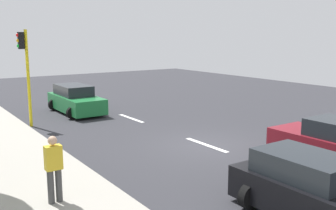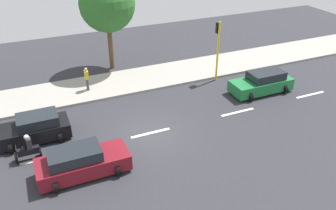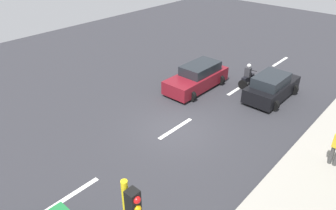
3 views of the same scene
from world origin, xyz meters
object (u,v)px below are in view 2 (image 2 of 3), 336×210
at_px(car_green, 262,83).
at_px(street_tree_south, 107,4).
at_px(motorcycle, 28,150).
at_px(traffic_light_corner, 218,43).
at_px(car_maroon, 81,162).
at_px(car_black, 35,129).
at_px(pedestrian_near_signal, 87,78).

xyz_separation_m(car_green, street_tree_south, (8.32, 8.57, 4.44)).
height_order(car_green, motorcycle, motorcycle).
xyz_separation_m(motorcycle, traffic_light_corner, (4.63, -13.79, 2.29)).
bearing_deg(car_green, car_maroon, 105.65).
height_order(car_maroon, traffic_light_corner, traffic_light_corner).
bearing_deg(car_black, car_green, -90.88).
distance_m(car_green, traffic_light_corner, 4.27).
xyz_separation_m(pedestrian_near_signal, traffic_light_corner, (-1.86, -9.32, 1.87)).
height_order(pedestrian_near_signal, street_tree_south, street_tree_south).
bearing_deg(car_black, traffic_light_corner, -77.95).
bearing_deg(traffic_light_corner, car_green, -147.35).
relative_size(car_green, traffic_light_corner, 0.98).
xyz_separation_m(pedestrian_near_signal, street_tree_south, (3.39, -2.71, 4.10)).
relative_size(car_maroon, traffic_light_corner, 0.99).
bearing_deg(motorcycle, street_tree_south, -36.01).
relative_size(traffic_light_corner, street_tree_south, 0.62).
relative_size(pedestrian_near_signal, traffic_light_corner, 0.38).
distance_m(car_black, pedestrian_near_signal, 6.15).
xyz_separation_m(car_black, traffic_light_corner, (2.84, -13.29, 2.22)).
bearing_deg(car_green, motorcycle, 95.66).
bearing_deg(car_black, pedestrian_near_signal, -40.21).
xyz_separation_m(motorcycle, street_tree_south, (9.88, -7.18, 4.51)).
distance_m(car_maroon, car_black, 4.39).
relative_size(motorcycle, pedestrian_near_signal, 0.91).
bearing_deg(street_tree_south, traffic_light_corner, -128.47).
distance_m(car_green, car_black, 15.25).
height_order(motorcycle, traffic_light_corner, traffic_light_corner).
bearing_deg(street_tree_south, car_maroon, 158.06).
xyz_separation_m(car_green, car_maroon, (-3.77, 13.44, 0.00)).
relative_size(car_maroon, street_tree_south, 0.61).
relative_size(car_black, pedestrian_near_signal, 2.31).
bearing_deg(car_maroon, traffic_light_corner, -59.22).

